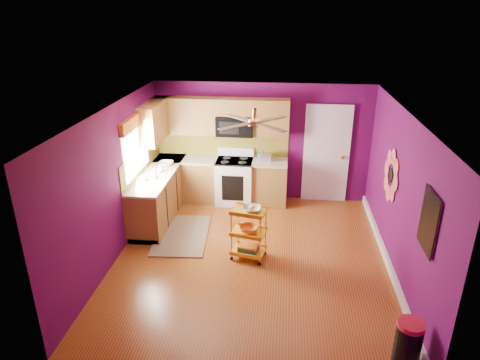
# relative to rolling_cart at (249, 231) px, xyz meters

# --- Properties ---
(ground) EXTENTS (5.00, 5.00, 0.00)m
(ground) POSITION_rel_rolling_cart_xyz_m (0.05, -0.01, -0.50)
(ground) COLOR brown
(ground) RESTS_ON ground
(room_envelope) EXTENTS (4.54, 5.04, 2.52)m
(room_envelope) POSITION_rel_rolling_cart_xyz_m (0.08, -0.01, 1.13)
(room_envelope) COLOR #4F0945
(room_envelope) RESTS_ON ground
(lower_cabinets) EXTENTS (2.81, 2.31, 0.94)m
(lower_cabinets) POSITION_rel_rolling_cart_xyz_m (-1.30, 1.81, -0.07)
(lower_cabinets) COLOR brown
(lower_cabinets) RESTS_ON ground
(electric_range) EXTENTS (0.76, 0.66, 1.13)m
(electric_range) POSITION_rel_rolling_cart_xyz_m (-0.50, 2.17, -0.02)
(electric_range) COLOR white
(electric_range) RESTS_ON ground
(upper_cabinetry) EXTENTS (2.80, 2.30, 1.26)m
(upper_cabinetry) POSITION_rel_rolling_cart_xyz_m (-1.19, 2.17, 1.29)
(upper_cabinetry) COLOR brown
(upper_cabinetry) RESTS_ON ground
(left_window) EXTENTS (0.08, 1.35, 1.08)m
(left_window) POSITION_rel_rolling_cart_xyz_m (-2.17, 1.04, 1.23)
(left_window) COLOR white
(left_window) RESTS_ON ground
(panel_door) EXTENTS (0.95, 0.11, 2.15)m
(panel_door) POSITION_rel_rolling_cart_xyz_m (1.40, 2.46, 0.52)
(panel_door) COLOR white
(panel_door) RESTS_ON ground
(right_wall_art) EXTENTS (0.04, 2.74, 1.04)m
(right_wall_art) POSITION_rel_rolling_cart_xyz_m (2.28, -0.35, 0.94)
(right_wall_art) COLOR black
(right_wall_art) RESTS_ON ground
(ceiling_fan) EXTENTS (1.01, 1.01, 0.26)m
(ceiling_fan) POSITION_rel_rolling_cart_xyz_m (0.05, 0.19, 1.79)
(ceiling_fan) COLOR #BF8C3F
(ceiling_fan) RESTS_ON ground
(shag_rug) EXTENTS (1.04, 1.58, 0.02)m
(shag_rug) POSITION_rel_rolling_cart_xyz_m (-1.29, 0.60, -0.49)
(shag_rug) COLOR black
(shag_rug) RESTS_ON ground
(rolling_cart) EXTENTS (0.61, 0.50, 0.98)m
(rolling_cart) POSITION_rel_rolling_cart_xyz_m (0.00, 0.00, 0.00)
(rolling_cart) COLOR gold
(rolling_cart) RESTS_ON ground
(trash_can) EXTENTS (0.40, 0.40, 0.59)m
(trash_can) POSITION_rel_rolling_cart_xyz_m (2.04, -2.08, -0.21)
(trash_can) COLOR black
(trash_can) RESTS_ON ground
(teal_kettle) EXTENTS (0.18, 0.18, 0.21)m
(teal_kettle) POSITION_rel_rolling_cart_xyz_m (0.07, 2.23, 0.52)
(teal_kettle) COLOR #15729E
(teal_kettle) RESTS_ON lower_cabinets
(toaster) EXTENTS (0.22, 0.15, 0.18)m
(toaster) POSITION_rel_rolling_cart_xyz_m (0.14, 2.19, 0.53)
(toaster) COLOR beige
(toaster) RESTS_ON lower_cabinets
(soap_bottle_a) EXTENTS (0.09, 0.09, 0.20)m
(soap_bottle_a) POSITION_rel_rolling_cart_xyz_m (-1.87, 1.02, 0.53)
(soap_bottle_a) COLOR #EA3F72
(soap_bottle_a) RESTS_ON lower_cabinets
(soap_bottle_b) EXTENTS (0.12, 0.12, 0.15)m
(soap_bottle_b) POSITION_rel_rolling_cart_xyz_m (-1.85, 1.35, 0.51)
(soap_bottle_b) COLOR white
(soap_bottle_b) RESTS_ON lower_cabinets
(counter_dish) EXTENTS (0.28, 0.28, 0.07)m
(counter_dish) POSITION_rel_rolling_cart_xyz_m (-1.84, 1.75, 0.47)
(counter_dish) COLOR white
(counter_dish) RESTS_ON lower_cabinets
(counter_cup) EXTENTS (0.13, 0.13, 0.10)m
(counter_cup) POSITION_rel_rolling_cart_xyz_m (-2.02, 0.90, 0.49)
(counter_cup) COLOR white
(counter_cup) RESTS_ON lower_cabinets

